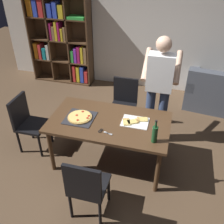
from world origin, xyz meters
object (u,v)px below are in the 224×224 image
wine_bottle (155,134)px  kitchen_scissors (103,132)px  chair_far_side (124,101)px  chair_near_camera (87,186)px  dining_table (109,125)px  person_serving_pizza (159,86)px  chair_left_end (27,120)px  bookshelf (61,39)px  pepperoni_pizza_on_tray (80,117)px

wine_bottle → kitchen_scissors: wine_bottle is taller
chair_far_side → chair_near_camera: bearing=-90.0°
dining_table → person_serving_pizza: 0.97m
wine_bottle → person_serving_pizza: bearing=94.3°
wine_bottle → kitchen_scissors: size_ratio=1.59×
chair_far_side → chair_left_end: (-1.31, -0.94, 0.00)m
bookshelf → person_serving_pizza: (2.35, -1.66, 0.00)m
dining_table → wine_bottle: 0.72m
chair_near_camera → chair_far_side: size_ratio=1.00×
chair_near_camera → wine_bottle: wine_bottle is taller
chair_left_end → person_serving_pizza: 2.07m
chair_far_side → bookshelf: bookshelf is taller
chair_near_camera → kitchen_scissors: bearing=90.7°
dining_table → person_serving_pizza: bearing=51.5°
dining_table → kitchen_scissors: kitchen_scissors is taller
chair_near_camera → pepperoni_pizza_on_tray: 1.02m
chair_far_side → person_serving_pizza: (0.57, -0.22, 0.49)m
dining_table → chair_near_camera: (-0.00, -0.94, -0.16)m
chair_near_camera → bookshelf: bearing=118.3°
dining_table → person_serving_pizza: person_serving_pizza is taller
bookshelf → kitchen_scissors: 3.18m
chair_far_side → kitchen_scissors: size_ratio=4.53×
chair_near_camera → wine_bottle: 1.00m
chair_far_side → bookshelf: (-1.78, 1.44, 0.48)m
chair_far_side → person_serving_pizza: size_ratio=0.51×
dining_table → pepperoni_pizza_on_tray: (-0.41, -0.04, 0.09)m
bookshelf → wine_bottle: size_ratio=6.17×
kitchen_scissors → chair_left_end: bearing=169.1°
person_serving_pizza → kitchen_scissors: size_ratio=8.81×
dining_table → chair_near_camera: chair_near_camera is taller
chair_near_camera → bookshelf: bookshelf is taller
pepperoni_pizza_on_tray → kitchen_scissors: pepperoni_pizza_on_tray is taller
chair_near_camera → pepperoni_pizza_on_tray: chair_near_camera is taller
bookshelf → chair_far_side: bearing=-38.9°
chair_left_end → pepperoni_pizza_on_tray: 0.93m
dining_table → kitchen_scissors: size_ratio=8.28×
dining_table → kitchen_scissors: bearing=-91.8°
chair_near_camera → chair_left_end: size_ratio=1.00×
dining_table → bookshelf: bearing=126.9°
bookshelf → pepperoni_pizza_on_tray: bookshelf is taller
bookshelf → kitchen_scissors: bearing=-56.0°
dining_table → chair_far_side: chair_far_side is taller
wine_bottle → chair_left_end: bearing=172.2°
chair_far_side → pepperoni_pizza_on_tray: chair_far_side is taller
person_serving_pizza → kitchen_scissors: (-0.58, -0.97, -0.24)m
dining_table → wine_bottle: (0.64, -0.27, 0.19)m
chair_left_end → chair_far_side: bearing=35.6°
bookshelf → wine_bottle: (2.43, -2.64, -0.13)m
wine_bottle → kitchen_scissors: bearing=178.7°
chair_far_side → wine_bottle: (0.64, -1.20, 0.36)m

